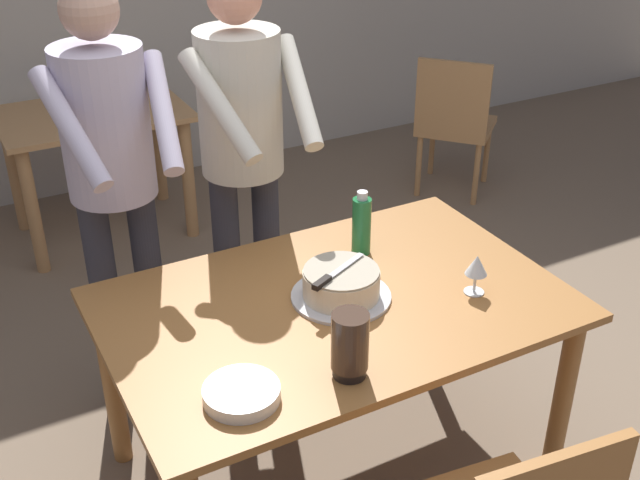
{
  "coord_description": "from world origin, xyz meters",
  "views": [
    {
      "loc": [
        -1.1,
        -1.93,
        2.22
      ],
      "look_at": [
        0.03,
        0.16,
        0.9
      ],
      "focal_mm": 44.48,
      "sensor_mm": 36.0,
      "label": 1
    }
  ],
  "objects_px": {
    "background_table": "(95,139)",
    "person_standing_beside": "(111,163)",
    "cake_on_platter": "(341,285)",
    "background_chair_1": "(454,121)",
    "cake_knife": "(329,278)",
    "water_bottle": "(361,225)",
    "main_dining_table": "(335,326)",
    "wine_glass_near": "(477,266)",
    "hurricane_lamp": "(350,345)",
    "plate_stack": "(242,393)",
    "person_cutting_cake": "(243,141)"
  },
  "relations": [
    {
      "from": "cake_knife",
      "to": "background_chair_1",
      "type": "xyz_separation_m",
      "value": [
        1.86,
        1.77,
        -0.37
      ]
    },
    {
      "from": "plate_stack",
      "to": "cake_knife",
      "type": "bearing_deg",
      "value": 33.38
    },
    {
      "from": "plate_stack",
      "to": "background_chair_1",
      "type": "relative_size",
      "value": 0.24
    },
    {
      "from": "wine_glass_near",
      "to": "person_standing_beside",
      "type": "distance_m",
      "value": 1.35
    },
    {
      "from": "person_standing_beside",
      "to": "background_chair_1",
      "type": "bearing_deg",
      "value": 23.27
    },
    {
      "from": "hurricane_lamp",
      "to": "person_standing_beside",
      "type": "bearing_deg",
      "value": 108.37
    },
    {
      "from": "cake_knife",
      "to": "water_bottle",
      "type": "bearing_deg",
      "value": 43.14
    },
    {
      "from": "person_standing_beside",
      "to": "background_table",
      "type": "distance_m",
      "value": 1.63
    },
    {
      "from": "main_dining_table",
      "to": "background_table",
      "type": "distance_m",
      "value": 2.29
    },
    {
      "from": "water_bottle",
      "to": "person_cutting_cake",
      "type": "bearing_deg",
      "value": 118.84
    },
    {
      "from": "cake_on_platter",
      "to": "person_standing_beside",
      "type": "bearing_deg",
      "value": 126.7
    },
    {
      "from": "wine_glass_near",
      "to": "person_standing_beside",
      "type": "relative_size",
      "value": 0.08
    },
    {
      "from": "cake_knife",
      "to": "person_standing_beside",
      "type": "bearing_deg",
      "value": 122.21
    },
    {
      "from": "water_bottle",
      "to": "hurricane_lamp",
      "type": "bearing_deg",
      "value": -123.49
    },
    {
      "from": "cake_on_platter",
      "to": "person_standing_beside",
      "type": "distance_m",
      "value": 0.95
    },
    {
      "from": "cake_knife",
      "to": "wine_glass_near",
      "type": "distance_m",
      "value": 0.51
    },
    {
      "from": "main_dining_table",
      "to": "cake_knife",
      "type": "height_order",
      "value": "cake_knife"
    },
    {
      "from": "cake_on_platter",
      "to": "hurricane_lamp",
      "type": "bearing_deg",
      "value": -116.16
    },
    {
      "from": "main_dining_table",
      "to": "wine_glass_near",
      "type": "relative_size",
      "value": 10.65
    },
    {
      "from": "person_cutting_cake",
      "to": "cake_on_platter",
      "type": "bearing_deg",
      "value": -86.61
    },
    {
      "from": "background_table",
      "to": "person_standing_beside",
      "type": "bearing_deg",
      "value": -99.78
    },
    {
      "from": "cake_knife",
      "to": "water_bottle",
      "type": "height_order",
      "value": "water_bottle"
    },
    {
      "from": "plate_stack",
      "to": "background_table",
      "type": "relative_size",
      "value": 0.22
    },
    {
      "from": "plate_stack",
      "to": "background_chair_1",
      "type": "bearing_deg",
      "value": 41.84
    },
    {
      "from": "cake_on_platter",
      "to": "wine_glass_near",
      "type": "xyz_separation_m",
      "value": [
        0.42,
        -0.19,
        0.05
      ]
    },
    {
      "from": "plate_stack",
      "to": "background_chair_1",
      "type": "height_order",
      "value": "background_chair_1"
    },
    {
      "from": "cake_on_platter",
      "to": "hurricane_lamp",
      "type": "distance_m",
      "value": 0.41
    },
    {
      "from": "cake_on_platter",
      "to": "person_cutting_cake",
      "type": "distance_m",
      "value": 0.75
    },
    {
      "from": "cake_on_platter",
      "to": "cake_knife",
      "type": "relative_size",
      "value": 1.34
    },
    {
      "from": "plate_stack",
      "to": "person_cutting_cake",
      "type": "distance_m",
      "value": 1.16
    },
    {
      "from": "water_bottle",
      "to": "person_cutting_cake",
      "type": "xyz_separation_m",
      "value": [
        -0.26,
        0.47,
        0.21
      ]
    },
    {
      "from": "plate_stack",
      "to": "background_chair_1",
      "type": "distance_m",
      "value": 3.09
    },
    {
      "from": "hurricane_lamp",
      "to": "person_cutting_cake",
      "type": "bearing_deg",
      "value": 82.59
    },
    {
      "from": "plate_stack",
      "to": "person_cutting_cake",
      "type": "bearing_deg",
      "value": 65.73
    },
    {
      "from": "person_cutting_cake",
      "to": "background_table",
      "type": "bearing_deg",
      "value": 98.74
    },
    {
      "from": "main_dining_table",
      "to": "cake_on_platter",
      "type": "relative_size",
      "value": 4.51
    },
    {
      "from": "cake_on_platter",
      "to": "background_chair_1",
      "type": "bearing_deg",
      "value": 44.07
    },
    {
      "from": "cake_on_platter",
      "to": "person_standing_beside",
      "type": "height_order",
      "value": "person_standing_beside"
    },
    {
      "from": "wine_glass_near",
      "to": "water_bottle",
      "type": "height_order",
      "value": "water_bottle"
    },
    {
      "from": "main_dining_table",
      "to": "water_bottle",
      "type": "xyz_separation_m",
      "value": [
        0.24,
        0.24,
        0.22
      ]
    },
    {
      "from": "plate_stack",
      "to": "hurricane_lamp",
      "type": "bearing_deg",
      "value": -8.6
    },
    {
      "from": "cake_knife",
      "to": "background_chair_1",
      "type": "distance_m",
      "value": 2.59
    },
    {
      "from": "cake_knife",
      "to": "person_cutting_cake",
      "type": "bearing_deg",
      "value": 88.18
    },
    {
      "from": "main_dining_table",
      "to": "background_chair_1",
      "type": "height_order",
      "value": "background_chair_1"
    },
    {
      "from": "person_standing_beside",
      "to": "main_dining_table",
      "type": "bearing_deg",
      "value": -55.11
    },
    {
      "from": "plate_stack",
      "to": "water_bottle",
      "type": "distance_m",
      "value": 0.91
    },
    {
      "from": "wine_glass_near",
      "to": "cake_on_platter",
      "type": "bearing_deg",
      "value": 156.06
    },
    {
      "from": "wine_glass_near",
      "to": "person_cutting_cake",
      "type": "bearing_deg",
      "value": 117.36
    },
    {
      "from": "person_standing_beside",
      "to": "background_chair_1",
      "type": "distance_m",
      "value": 2.61
    },
    {
      "from": "cake_knife",
      "to": "person_cutting_cake",
      "type": "relative_size",
      "value": 0.15
    }
  ]
}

